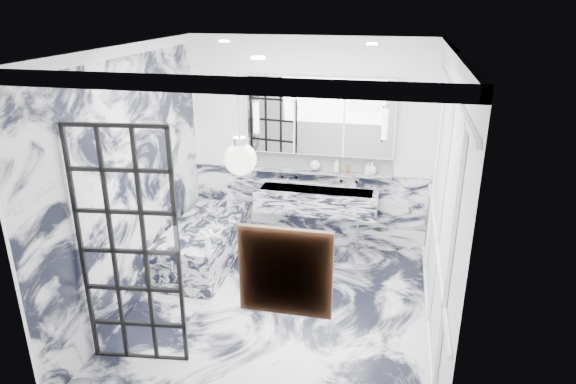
% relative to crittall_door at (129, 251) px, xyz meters
% --- Properties ---
extents(floor, '(3.60, 3.60, 0.00)m').
position_rel_crittall_door_xyz_m(floor, '(1.10, 1.00, -1.13)').
color(floor, silver).
rests_on(floor, ground).
extents(ceiling, '(3.60, 3.60, 0.00)m').
position_rel_crittall_door_xyz_m(ceiling, '(1.10, 1.00, 1.67)').
color(ceiling, white).
rests_on(ceiling, wall_back).
extents(wall_back, '(3.60, 0.00, 3.60)m').
position_rel_crittall_door_xyz_m(wall_back, '(1.10, 2.80, 0.27)').
color(wall_back, white).
rests_on(wall_back, floor).
extents(wall_front, '(3.60, 0.00, 3.60)m').
position_rel_crittall_door_xyz_m(wall_front, '(1.10, -0.80, 0.27)').
color(wall_front, white).
rests_on(wall_front, floor).
extents(wall_left, '(0.00, 3.60, 3.60)m').
position_rel_crittall_door_xyz_m(wall_left, '(-0.50, 1.00, 0.27)').
color(wall_left, white).
rests_on(wall_left, floor).
extents(wall_right, '(0.00, 3.60, 3.60)m').
position_rel_crittall_door_xyz_m(wall_right, '(2.70, 1.00, 0.27)').
color(wall_right, white).
rests_on(wall_right, floor).
extents(marble_clad_back, '(3.18, 0.05, 1.05)m').
position_rel_crittall_door_xyz_m(marble_clad_back, '(1.10, 2.77, -0.61)').
color(marble_clad_back, silver).
rests_on(marble_clad_back, floor).
extents(marble_clad_left, '(0.02, 3.56, 2.68)m').
position_rel_crittall_door_xyz_m(marble_clad_left, '(-0.48, 1.00, 0.21)').
color(marble_clad_left, silver).
rests_on(marble_clad_left, floor).
extents(panel_molding, '(0.03, 3.40, 2.30)m').
position_rel_crittall_door_xyz_m(panel_molding, '(2.68, 1.00, 0.17)').
color(panel_molding, white).
rests_on(panel_molding, floor).
extents(soap_bottle_a, '(0.10, 0.10, 0.19)m').
position_rel_crittall_door_xyz_m(soap_bottle_a, '(1.49, 2.71, 0.05)').
color(soap_bottle_a, '#8C5919').
rests_on(soap_bottle_a, ledge).
extents(soap_bottle_b, '(0.10, 0.10, 0.17)m').
position_rel_crittall_door_xyz_m(soap_bottle_b, '(1.89, 2.71, 0.04)').
color(soap_bottle_b, '#4C4C51').
rests_on(soap_bottle_b, ledge).
extents(soap_bottle_c, '(0.14, 0.14, 0.17)m').
position_rel_crittall_door_xyz_m(soap_bottle_c, '(1.94, 2.71, 0.04)').
color(soap_bottle_c, silver).
rests_on(soap_bottle_c, ledge).
extents(face_pot, '(0.14, 0.14, 0.14)m').
position_rel_crittall_door_xyz_m(face_pot, '(1.20, 2.71, 0.03)').
color(face_pot, white).
rests_on(face_pot, ledge).
extents(amber_bottle, '(0.04, 0.04, 0.10)m').
position_rel_crittall_door_xyz_m(amber_bottle, '(1.62, 2.71, 0.01)').
color(amber_bottle, '#8C5919').
rests_on(amber_bottle, ledge).
extents(flower_vase, '(0.07, 0.07, 0.12)m').
position_rel_crittall_door_xyz_m(flower_vase, '(0.24, 1.24, -0.52)').
color(flower_vase, silver).
rests_on(flower_vase, bathtub).
extents(crittall_door, '(0.88, 0.15, 2.27)m').
position_rel_crittall_door_xyz_m(crittall_door, '(0.00, 0.00, 0.00)').
color(crittall_door, black).
rests_on(crittall_door, floor).
extents(artwork, '(0.53, 0.05, 0.53)m').
position_rel_crittall_door_xyz_m(artwork, '(1.59, -0.76, 0.41)').
color(artwork, orange).
rests_on(artwork, wall_front).
extents(pendant_light, '(0.25, 0.25, 0.25)m').
position_rel_crittall_door_xyz_m(pendant_light, '(1.08, -0.07, 0.94)').
color(pendant_light, white).
rests_on(pendant_light, ceiling).
extents(trough_sink, '(1.60, 0.45, 0.30)m').
position_rel_crittall_door_xyz_m(trough_sink, '(1.25, 2.55, -0.40)').
color(trough_sink, silver).
rests_on(trough_sink, wall_back).
extents(ledge, '(1.90, 0.14, 0.04)m').
position_rel_crittall_door_xyz_m(ledge, '(1.25, 2.72, -0.06)').
color(ledge, silver).
rests_on(ledge, wall_back).
extents(subway_tile, '(1.90, 0.03, 0.23)m').
position_rel_crittall_door_xyz_m(subway_tile, '(1.25, 2.78, 0.07)').
color(subway_tile, white).
rests_on(subway_tile, wall_back).
extents(mirror_cabinet, '(1.90, 0.16, 1.00)m').
position_rel_crittall_door_xyz_m(mirror_cabinet, '(1.25, 2.72, 0.69)').
color(mirror_cabinet, white).
rests_on(mirror_cabinet, wall_back).
extents(sconce_left, '(0.07, 0.07, 0.40)m').
position_rel_crittall_door_xyz_m(sconce_left, '(0.43, 2.63, 0.65)').
color(sconce_left, white).
rests_on(sconce_left, mirror_cabinet).
extents(sconce_right, '(0.07, 0.07, 0.40)m').
position_rel_crittall_door_xyz_m(sconce_right, '(2.07, 2.63, 0.65)').
color(sconce_right, white).
rests_on(sconce_right, mirror_cabinet).
extents(bathtub, '(0.75, 1.65, 0.55)m').
position_rel_crittall_door_xyz_m(bathtub, '(-0.07, 1.89, -0.86)').
color(bathtub, silver).
rests_on(bathtub, floor).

